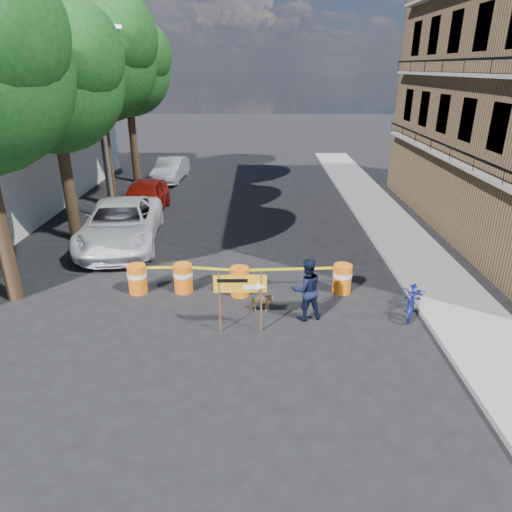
{
  "coord_description": "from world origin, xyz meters",
  "views": [
    {
      "loc": [
        0.45,
        -10.14,
        6.41
      ],
      "look_at": [
        0.41,
        2.16,
        1.3
      ],
      "focal_mm": 32.0,
      "sensor_mm": 36.0,
      "label": 1
    }
  ],
  "objects_px": {
    "suv_white": "(121,224)",
    "sedan_red": "(144,198)",
    "barrel_mid_right": "(240,281)",
    "dog": "(261,302)",
    "bicycle": "(415,283)",
    "barrel_mid_left": "(183,278)",
    "detour_sign": "(247,289)",
    "sedan_silver": "(171,169)",
    "pedestrian": "(307,289)",
    "barrel_far_left": "(137,278)",
    "barrel_far_right": "(342,278)"
  },
  "relations": [
    {
      "from": "barrel_mid_left",
      "to": "barrel_far_right",
      "type": "xyz_separation_m",
      "value": [
        4.85,
        -0.03,
        0.0
      ]
    },
    {
      "from": "bicycle",
      "to": "sedan_silver",
      "type": "xyz_separation_m",
      "value": [
        -9.6,
        16.13,
        -0.21
      ]
    },
    {
      "from": "barrel_far_right",
      "to": "barrel_far_left",
      "type": "bearing_deg",
      "value": -179.67
    },
    {
      "from": "barrel_far_left",
      "to": "pedestrian",
      "type": "xyz_separation_m",
      "value": [
        4.98,
        -1.54,
        0.41
      ]
    },
    {
      "from": "barrel_mid_left",
      "to": "bicycle",
      "type": "relative_size",
      "value": 0.5
    },
    {
      "from": "suv_white",
      "to": "bicycle",
      "type": "bearing_deg",
      "value": -35.24
    },
    {
      "from": "barrel_mid_right",
      "to": "dog",
      "type": "distance_m",
      "value": 1.21
    },
    {
      "from": "detour_sign",
      "to": "sedan_red",
      "type": "height_order",
      "value": "detour_sign"
    },
    {
      "from": "barrel_mid_right",
      "to": "detour_sign",
      "type": "height_order",
      "value": "detour_sign"
    },
    {
      "from": "sedan_silver",
      "to": "barrel_mid_left",
      "type": "bearing_deg",
      "value": -74.4
    },
    {
      "from": "barrel_far_right",
      "to": "pedestrian",
      "type": "relative_size",
      "value": 0.51
    },
    {
      "from": "sedan_silver",
      "to": "detour_sign",
      "type": "bearing_deg",
      "value": -69.58
    },
    {
      "from": "detour_sign",
      "to": "sedan_silver",
      "type": "height_order",
      "value": "detour_sign"
    },
    {
      "from": "dog",
      "to": "suv_white",
      "type": "height_order",
      "value": "suv_white"
    },
    {
      "from": "barrel_mid_left",
      "to": "sedan_silver",
      "type": "relative_size",
      "value": 0.22
    },
    {
      "from": "barrel_mid_right",
      "to": "sedan_red",
      "type": "distance_m",
      "value": 9.5
    },
    {
      "from": "bicycle",
      "to": "suv_white",
      "type": "relative_size",
      "value": 0.3
    },
    {
      "from": "detour_sign",
      "to": "barrel_far_left",
      "type": "bearing_deg",
      "value": 145.3
    },
    {
      "from": "barrel_far_left",
      "to": "bicycle",
      "type": "distance_m",
      "value": 8.1
    },
    {
      "from": "barrel_mid_right",
      "to": "barrel_far_right",
      "type": "height_order",
      "value": "same"
    },
    {
      "from": "barrel_mid_left",
      "to": "suv_white",
      "type": "distance_m",
      "value": 5.05
    },
    {
      "from": "bicycle",
      "to": "pedestrian",
      "type": "bearing_deg",
      "value": -151.35
    },
    {
      "from": "barrel_far_left",
      "to": "sedan_silver",
      "type": "xyz_separation_m",
      "value": [
        -1.6,
        14.92,
        0.22
      ]
    },
    {
      "from": "barrel_far_right",
      "to": "dog",
      "type": "relative_size",
      "value": 1.32
    },
    {
      "from": "dog",
      "to": "suv_white",
      "type": "relative_size",
      "value": 0.11
    },
    {
      "from": "barrel_mid_left",
      "to": "pedestrian",
      "type": "height_order",
      "value": "pedestrian"
    },
    {
      "from": "barrel_mid_right",
      "to": "barrel_far_right",
      "type": "relative_size",
      "value": 1.0
    },
    {
      "from": "sedan_red",
      "to": "pedestrian",
      "type": "bearing_deg",
      "value": -57.68
    },
    {
      "from": "barrel_mid_left",
      "to": "detour_sign",
      "type": "relative_size",
      "value": 0.52
    },
    {
      "from": "dog",
      "to": "pedestrian",
      "type": "bearing_deg",
      "value": -99.62
    },
    {
      "from": "barrel_mid_left",
      "to": "bicycle",
      "type": "distance_m",
      "value": 6.75
    },
    {
      "from": "pedestrian",
      "to": "suv_white",
      "type": "distance_m",
      "value": 8.67
    },
    {
      "from": "suv_white",
      "to": "sedan_silver",
      "type": "bearing_deg",
      "value": 83.76
    },
    {
      "from": "barrel_far_right",
      "to": "detour_sign",
      "type": "bearing_deg",
      "value": -141.24
    },
    {
      "from": "barrel_far_right",
      "to": "bicycle",
      "type": "bearing_deg",
      "value": -35.2
    },
    {
      "from": "bicycle",
      "to": "barrel_mid_left",
      "type": "bearing_deg",
      "value": -168.49
    },
    {
      "from": "pedestrian",
      "to": "dog",
      "type": "relative_size",
      "value": 2.57
    },
    {
      "from": "detour_sign",
      "to": "sedan_silver",
      "type": "distance_m",
      "value": 17.9
    },
    {
      "from": "barrel_mid_left",
      "to": "barrel_mid_right",
      "type": "height_order",
      "value": "same"
    },
    {
      "from": "barrel_mid_right",
      "to": "barrel_far_left",
      "type": "bearing_deg",
      "value": 176.92
    },
    {
      "from": "suv_white",
      "to": "sedan_red",
      "type": "distance_m",
      "value": 3.95
    },
    {
      "from": "barrel_far_right",
      "to": "detour_sign",
      "type": "distance_m",
      "value": 3.74
    },
    {
      "from": "barrel_far_left",
      "to": "sedan_silver",
      "type": "bearing_deg",
      "value": 96.13
    },
    {
      "from": "barrel_far_right",
      "to": "suv_white",
      "type": "xyz_separation_m",
      "value": [
        -7.84,
        4.08,
        0.36
      ]
    },
    {
      "from": "pedestrian",
      "to": "detour_sign",
      "type": "bearing_deg",
      "value": 10.78
    },
    {
      "from": "detour_sign",
      "to": "dog",
      "type": "bearing_deg",
      "value": 69.53
    },
    {
      "from": "barrel_far_left",
      "to": "pedestrian",
      "type": "relative_size",
      "value": 0.51
    },
    {
      "from": "pedestrian",
      "to": "sedan_silver",
      "type": "xyz_separation_m",
      "value": [
        -6.58,
        16.46,
        -0.19
      ]
    },
    {
      "from": "barrel_far_right",
      "to": "bicycle",
      "type": "distance_m",
      "value": 2.2
    },
    {
      "from": "barrel_far_right",
      "to": "barrel_mid_left",
      "type": "bearing_deg",
      "value": 179.68
    }
  ]
}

